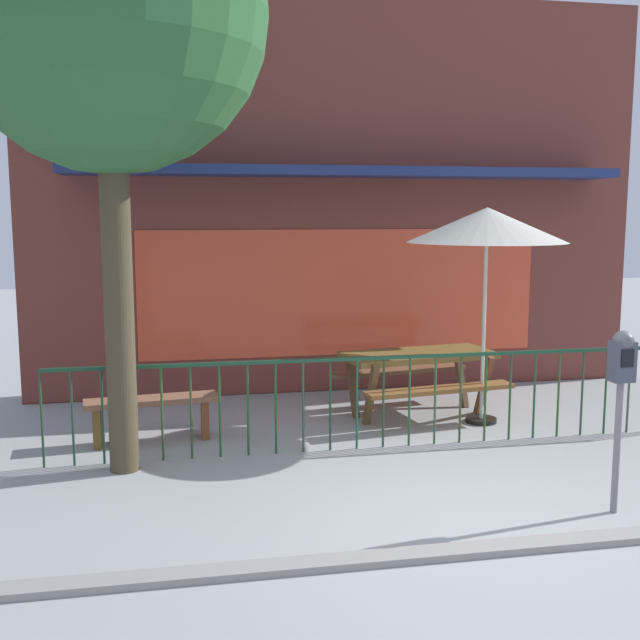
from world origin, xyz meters
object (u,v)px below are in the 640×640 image
(patio_umbrella, at_px, (487,226))
(street_tree, at_px, (108,14))
(patio_bench, at_px, (152,409))
(parking_meter_near, at_px, (621,373))
(picnic_table_left, at_px, (418,366))

(patio_umbrella, height_order, street_tree, street_tree)
(patio_bench, height_order, parking_meter_near, parking_meter_near)
(picnic_table_left, relative_size, patio_bench, 1.39)
(street_tree, bearing_deg, parking_meter_near, -24.53)
(picnic_table_left, height_order, patio_umbrella, patio_umbrella)
(patio_bench, bearing_deg, parking_meter_near, -35.79)
(patio_bench, bearing_deg, picnic_table_left, 8.49)
(patio_bench, xyz_separation_m, parking_meter_near, (3.74, -2.70, 0.81))
(picnic_table_left, distance_m, patio_bench, 3.15)
(parking_meter_near, xyz_separation_m, street_tree, (-3.99, 1.82, 2.99))
(street_tree, bearing_deg, patio_bench, 74.57)
(street_tree, bearing_deg, patio_umbrella, 12.98)
(picnic_table_left, xyz_separation_m, patio_umbrella, (0.63, -0.43, 1.66))
(street_tree, bearing_deg, picnic_table_left, 21.84)
(parking_meter_near, distance_m, street_tree, 5.30)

